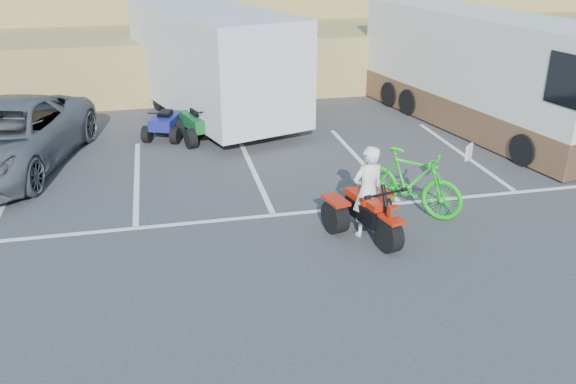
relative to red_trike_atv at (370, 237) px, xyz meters
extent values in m
plane|color=#37373A|center=(-1.57, -1.09, 0.00)|extent=(100.00, 100.00, 0.00)
cube|color=white|center=(-6.97, 3.91, 0.00)|extent=(0.12, 5.00, 0.01)
cube|color=white|center=(-4.27, 3.91, 0.00)|extent=(0.12, 5.00, 0.01)
cube|color=white|center=(-1.57, 3.91, 0.00)|extent=(0.12, 5.00, 0.01)
cube|color=white|center=(1.13, 3.91, 0.00)|extent=(0.12, 5.00, 0.01)
cube|color=white|center=(3.83, 3.91, 0.00)|extent=(0.12, 5.00, 0.01)
cube|color=white|center=(6.53, 3.91, 0.00)|extent=(0.12, 5.00, 0.01)
cube|color=white|center=(-1.57, 1.31, 0.00)|extent=(28.00, 0.12, 0.01)
cube|color=olive|center=(-1.57, 12.91, 1.00)|extent=(40.00, 6.00, 2.00)
cube|color=olive|center=(-1.57, 16.41, 2.00)|extent=(40.00, 4.00, 2.20)
imported|color=white|center=(-0.04, 0.15, 0.87)|extent=(0.72, 0.55, 1.74)
imported|color=#14BF19|center=(1.12, 0.89, 0.66)|extent=(1.97, 2.01, 1.32)
imported|color=#4E5257|center=(-7.16, 5.21, 0.78)|extent=(3.88, 6.10, 1.57)
cube|color=silver|center=(-1.96, 8.42, 1.77)|extent=(4.76, 7.36, 2.85)
cylinder|color=black|center=(-1.96, 8.42, 0.40)|extent=(2.63, 1.55, 0.80)
cube|color=silver|center=(5.29, 5.99, 1.62)|extent=(3.93, 9.00, 3.15)
cube|color=brown|center=(5.29, 5.99, 0.48)|extent=(3.97, 9.01, 0.87)
camera|label=1|loc=(-3.64, -9.51, 5.29)|focal=38.00mm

